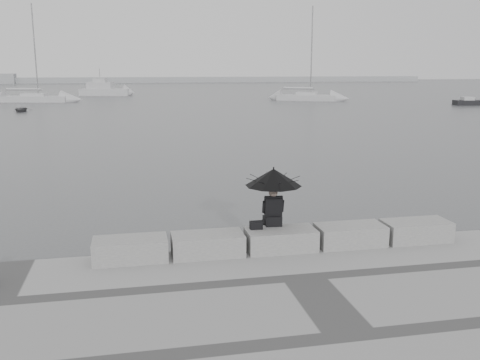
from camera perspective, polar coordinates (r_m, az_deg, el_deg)
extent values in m
plane|color=#484A4D|center=(13.06, 3.78, -8.90)|extent=(360.00, 360.00, 0.00)
cube|color=slate|center=(11.97, -11.63, -7.29)|extent=(1.60, 0.80, 0.50)
cube|color=slate|center=(12.07, -3.47, -6.90)|extent=(1.60, 0.80, 0.50)
cube|color=slate|center=(12.40, 4.37, -6.38)|extent=(1.60, 0.80, 0.50)
cube|color=slate|center=(12.95, 11.66, -5.79)|extent=(1.60, 0.80, 0.50)
cube|color=slate|center=(13.70, 18.25, -5.18)|extent=(1.60, 0.80, 0.50)
sphere|color=#726056|center=(12.46, 3.56, -1.36)|extent=(0.21, 0.21, 0.21)
cylinder|color=black|center=(12.44, 3.58, -1.05)|extent=(0.02, 0.02, 1.00)
cone|color=black|center=(12.37, 3.60, 0.30)|extent=(1.32, 1.32, 0.40)
sphere|color=black|center=(12.33, 3.61, 1.30)|extent=(0.04, 0.04, 0.04)
cube|color=black|center=(12.30, 1.73, -4.83)|extent=(0.29, 0.16, 0.18)
cube|color=#9C9FA1|center=(166.84, -10.57, 10.45)|extent=(180.00, 6.00, 1.60)
cube|color=#BDBDBF|center=(78.03, -21.08, 8.02)|extent=(9.43, 4.37, 0.90)
cube|color=#BDBDBF|center=(78.00, -21.11, 8.46)|extent=(3.47, 2.27, 0.50)
cylinder|color=gray|center=(77.94, -21.44, 12.75)|extent=(0.16, 0.16, 12.00)
cylinder|color=gray|center=(77.97, -21.15, 8.94)|extent=(5.03, 1.24, 0.10)
cube|color=#BDBDBF|center=(76.79, 7.13, 8.67)|extent=(8.45, 5.85, 0.90)
cube|color=#BDBDBF|center=(76.75, 7.14, 9.12)|extent=(3.30, 2.73, 0.50)
cylinder|color=gray|center=(76.70, 7.26, 13.48)|extent=(0.16, 0.16, 12.00)
cylinder|color=gray|center=(76.73, 7.15, 9.60)|extent=(4.19, 2.17, 0.10)
cube|color=#BDBDBF|center=(92.66, -14.16, 9.05)|extent=(8.54, 4.63, 1.20)
cube|color=#BDBDBF|center=(92.62, -14.20, 9.73)|extent=(4.46, 3.09, 1.20)
cube|color=#BDBDBF|center=(92.60, -14.23, 10.28)|extent=(2.35, 2.03, 0.60)
cylinder|color=gray|center=(92.58, -14.26, 10.96)|extent=(0.08, 0.08, 1.60)
cube|color=black|center=(73.17, 23.54, 7.54)|extent=(4.68, 2.27, 0.70)
cube|color=#BDBDBF|center=(73.14, 23.57, 7.93)|extent=(1.51, 1.39, 0.50)
imported|color=slate|center=(61.75, -22.34, 6.98)|extent=(2.79, 1.20, 0.47)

